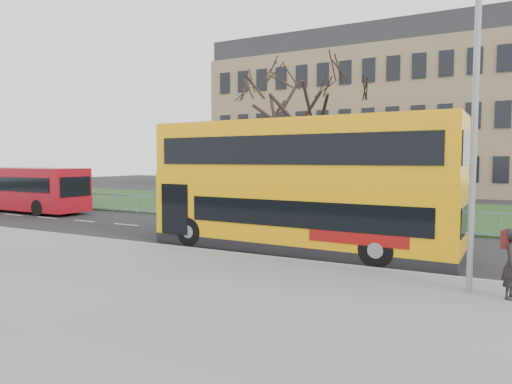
# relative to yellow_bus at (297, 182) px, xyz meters

# --- Properties ---
(ground) EXTENTS (120.00, 120.00, 0.00)m
(ground) POSITION_rel_yellow_bus_xyz_m (-1.32, -0.39, -2.51)
(ground) COLOR black
(ground) RESTS_ON ground
(pavement) EXTENTS (80.00, 10.50, 0.12)m
(pavement) POSITION_rel_yellow_bus_xyz_m (-1.32, -7.14, -2.45)
(pavement) COLOR slate
(pavement) RESTS_ON ground
(kerb) EXTENTS (80.00, 0.20, 0.14)m
(kerb) POSITION_rel_yellow_bus_xyz_m (-1.32, -1.94, -2.44)
(kerb) COLOR gray
(kerb) RESTS_ON ground
(grass_verge) EXTENTS (80.00, 15.40, 0.08)m
(grass_verge) POSITION_rel_yellow_bus_xyz_m (-1.32, 13.91, -2.47)
(grass_verge) COLOR #1F3814
(grass_verge) RESTS_ON ground
(guard_railing) EXTENTS (40.00, 0.12, 1.10)m
(guard_railing) POSITION_rel_yellow_bus_xyz_m (-1.32, 6.21, -1.96)
(guard_railing) COLOR #7696D3
(guard_railing) RESTS_ON ground
(bare_tree) EXTENTS (7.29, 7.29, 10.42)m
(bare_tree) POSITION_rel_yellow_bus_xyz_m (-4.32, 9.61, 2.77)
(bare_tree) COLOR black
(bare_tree) RESTS_ON grass_verge
(civic_building) EXTENTS (30.00, 15.00, 14.00)m
(civic_building) POSITION_rel_yellow_bus_xyz_m (-6.32, 34.61, 4.49)
(civic_building) COLOR #886F56
(civic_building) RESTS_ON ground
(yellow_bus) EXTENTS (11.29, 3.15, 4.69)m
(yellow_bus) POSITION_rel_yellow_bus_xyz_m (0.00, 0.00, 0.00)
(yellow_bus) COLOR #F5A80A
(yellow_bus) RESTS_ON ground
(red_bus) EXTENTS (10.69, 2.74, 2.80)m
(red_bus) POSITION_rel_yellow_bus_xyz_m (-20.79, 3.60, -1.02)
(red_bus) COLOR maroon
(red_bus) RESTS_ON ground
(pedestrian) EXTENTS (0.53, 0.68, 1.64)m
(pedestrian) POSITION_rel_yellow_bus_xyz_m (6.77, -3.45, -1.57)
(pedestrian) COLOR black
(pedestrian) RESTS_ON pavement
(street_lamp) EXTENTS (1.62, 0.17, 7.63)m
(street_lamp) POSITION_rel_yellow_bus_xyz_m (5.78, -3.28, 1.79)
(street_lamp) COLOR gray
(street_lamp) RESTS_ON pavement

